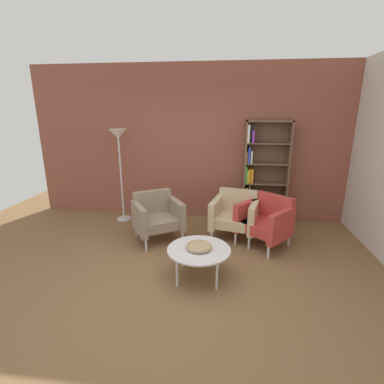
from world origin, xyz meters
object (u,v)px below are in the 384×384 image
at_px(coffee_table_low, 199,251).
at_px(armchair_corner_red, 157,216).
at_px(armchair_by_bookshelf, 266,220).
at_px(armchair_spare_guest, 235,214).
at_px(floor_lamp_torchiere, 119,145).
at_px(decorative_bowl, 199,246).
at_px(bookshelf_tall, 261,174).

xyz_separation_m(coffee_table_low, armchair_corner_red, (-0.80, 1.03, 0.04)).
height_order(armchair_corner_red, armchair_by_bookshelf, same).
bearing_deg(armchair_spare_guest, floor_lamp_torchiere, 178.07).
bearing_deg(decorative_bowl, armchair_by_bookshelf, 48.11).
xyz_separation_m(bookshelf_tall, armchair_by_bookshelf, (0.00, -1.00, -0.52)).
height_order(bookshelf_tall, coffee_table_low, bookshelf_tall).
relative_size(armchair_corner_red, armchair_by_bookshelf, 0.99).
height_order(decorative_bowl, armchair_corner_red, armchair_corner_red).
xyz_separation_m(armchair_corner_red, armchair_by_bookshelf, (1.74, 0.02, 0.00)).
bearing_deg(armchair_by_bookshelf, decorative_bowl, -92.08).
distance_m(decorative_bowl, armchair_spare_guest, 1.34).
distance_m(bookshelf_tall, floor_lamp_torchiere, 2.67).
bearing_deg(coffee_table_low, floor_lamp_torchiere, 132.66).
relative_size(coffee_table_low, armchair_by_bookshelf, 0.84).
distance_m(coffee_table_low, armchair_corner_red, 1.30).
distance_m(decorative_bowl, armchair_by_bookshelf, 1.41).
relative_size(bookshelf_tall, armchair_corner_red, 2.02).
bearing_deg(coffee_table_low, decorative_bowl, 26.57).
relative_size(decorative_bowl, floor_lamp_torchiere, 0.18).
relative_size(armchair_spare_guest, floor_lamp_torchiere, 0.48).
relative_size(armchair_by_bookshelf, floor_lamp_torchiere, 0.55).
xyz_separation_m(bookshelf_tall, armchair_corner_red, (-1.74, -1.02, -0.52)).
distance_m(coffee_table_low, decorative_bowl, 0.06).
relative_size(armchair_spare_guest, armchair_corner_red, 0.89).
bearing_deg(floor_lamp_torchiere, armchair_spare_guest, -14.41).
distance_m(bookshelf_tall, decorative_bowl, 2.31).
distance_m(bookshelf_tall, coffee_table_low, 2.33).
bearing_deg(decorative_bowl, armchair_corner_red, 127.72).
distance_m(armchair_spare_guest, armchair_by_bookshelf, 0.51).
relative_size(bookshelf_tall, armchair_spare_guest, 2.27).
bearing_deg(bookshelf_tall, floor_lamp_torchiere, -174.64).
bearing_deg(coffee_table_low, armchair_by_bookshelf, 48.11).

